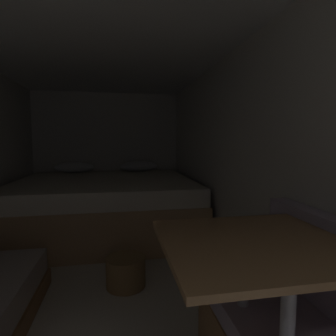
% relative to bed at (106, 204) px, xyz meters
% --- Properties ---
extents(ground_plane, '(6.88, 6.88, 0.00)m').
position_rel_bed_xyz_m(ground_plane, '(0.00, -1.40, -0.35)').
color(ground_plane, beige).
extents(wall_back, '(2.43, 0.05, 1.95)m').
position_rel_bed_xyz_m(wall_back, '(0.00, 1.07, 0.63)').
color(wall_back, silver).
rests_on(wall_back, ground).
extents(wall_right, '(0.05, 4.88, 1.95)m').
position_rel_bed_xyz_m(wall_right, '(1.19, -1.40, 0.63)').
color(wall_right, silver).
rests_on(wall_right, ground).
extents(ceiling_slab, '(2.43, 4.88, 0.05)m').
position_rel_bed_xyz_m(ceiling_slab, '(0.00, -1.40, 1.63)').
color(ceiling_slab, white).
rests_on(ceiling_slab, wall_left).
extents(bed, '(2.21, 2.02, 0.84)m').
position_rel_bed_xyz_m(bed, '(0.00, 0.00, 0.00)').
color(bed, tan).
rests_on(bed, ground).
extents(dinette_table, '(0.80, 0.67, 0.78)m').
position_rel_bed_xyz_m(dinette_table, '(0.72, -2.66, 0.33)').
color(dinette_table, '#9E7247').
rests_on(dinette_table, ground).
extents(wicker_basket, '(0.32, 0.32, 0.24)m').
position_rel_bed_xyz_m(wicker_basket, '(0.21, -1.48, -0.23)').
color(wicker_basket, olive).
rests_on(wicker_basket, ground).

